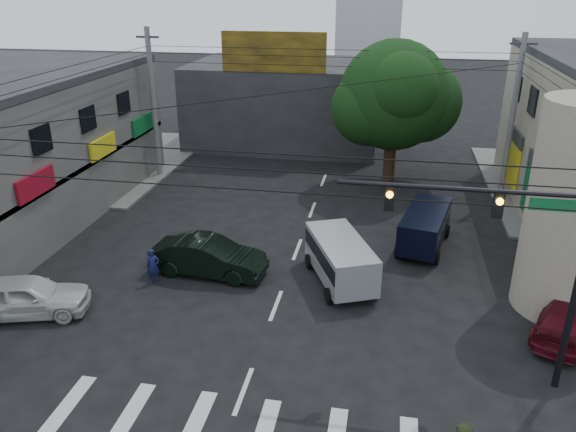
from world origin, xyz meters
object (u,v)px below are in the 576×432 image
(traffic_gantry, at_px, (523,242))
(navy_van, at_px, (425,229))
(utility_pole_far_right, at_px, (512,119))
(traffic_officer, at_px, (153,266))
(silver_minivan, at_px, (340,262))
(maroon_sedan, at_px, (567,319))
(utility_pole_far_left, at_px, (154,105))
(street_tree, at_px, (394,96))
(dark_sedan, at_px, (209,257))
(white_compact, at_px, (27,296))

(traffic_gantry, distance_m, navy_van, 10.40)
(utility_pole_far_right, bearing_deg, traffic_officer, -140.33)
(traffic_gantry, xyz_separation_m, silver_minivan, (-5.57, 5.32, -3.88))
(maroon_sedan, height_order, navy_van, navy_van)
(traffic_gantry, relative_size, utility_pole_far_left, 0.78)
(utility_pole_far_right, relative_size, maroon_sedan, 1.91)
(traffic_gantry, xyz_separation_m, navy_van, (-2.00, 9.42, -3.92))
(silver_minivan, bearing_deg, street_tree, -31.34)
(traffic_gantry, distance_m, traffic_officer, 14.33)
(street_tree, bearing_deg, traffic_gantry, -78.01)
(utility_pole_far_left, distance_m, utility_pole_far_right, 21.00)
(utility_pole_far_right, height_order, silver_minivan, utility_pole_far_right)
(silver_minivan, relative_size, traffic_officer, 3.14)
(dark_sedan, distance_m, maroon_sedan, 13.97)
(utility_pole_far_right, bearing_deg, utility_pole_far_left, 180.00)
(dark_sedan, xyz_separation_m, navy_van, (9.15, 4.40, 0.10))
(street_tree, xyz_separation_m, white_compact, (-13.05, -17.25, -4.70))
(navy_van, bearing_deg, maroon_sedan, -131.49)
(street_tree, height_order, navy_van, street_tree)
(utility_pole_far_left, relative_size, silver_minivan, 1.93)
(dark_sedan, relative_size, white_compact, 1.04)
(navy_van, bearing_deg, traffic_gantry, -155.61)
(silver_minivan, bearing_deg, dark_sedan, 69.56)
(traffic_gantry, distance_m, dark_sedan, 12.88)
(utility_pole_far_left, height_order, utility_pole_far_right, same)
(traffic_gantry, distance_m, silver_minivan, 8.63)
(maroon_sedan, bearing_deg, silver_minivan, 8.12)
(dark_sedan, bearing_deg, traffic_gantry, -109.43)
(dark_sedan, distance_m, silver_minivan, 5.59)
(silver_minivan, bearing_deg, white_compact, 88.49)
(maroon_sedan, bearing_deg, utility_pole_far_right, -66.21)
(navy_van, height_order, traffic_officer, navy_van)
(utility_pole_far_left, height_order, navy_van, utility_pole_far_left)
(silver_minivan, bearing_deg, traffic_gantry, -157.18)
(utility_pole_far_right, xyz_separation_m, dark_sedan, (-13.83, -11.98, -3.79))
(traffic_gantry, bearing_deg, utility_pole_far_left, 137.14)
(traffic_gantry, distance_m, maroon_sedan, 5.81)
(dark_sedan, height_order, maroon_sedan, dark_sedan)
(traffic_gantry, relative_size, traffic_officer, 4.73)
(street_tree, relative_size, traffic_officer, 5.72)
(maroon_sedan, distance_m, silver_minivan, 8.57)
(utility_pole_far_right, distance_m, traffic_officer, 20.96)
(street_tree, relative_size, dark_sedan, 1.73)
(utility_pole_far_right, xyz_separation_m, maroon_sedan, (0.00, -14.00, -3.95))
(utility_pole_far_right, relative_size, dark_sedan, 1.83)
(navy_van, bearing_deg, dark_sedan, 128.05)
(utility_pole_far_left, height_order, maroon_sedan, utility_pole_far_left)
(utility_pole_far_right, distance_m, silver_minivan, 14.76)
(maroon_sedan, relative_size, silver_minivan, 1.01)
(maroon_sedan, relative_size, traffic_officer, 3.16)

